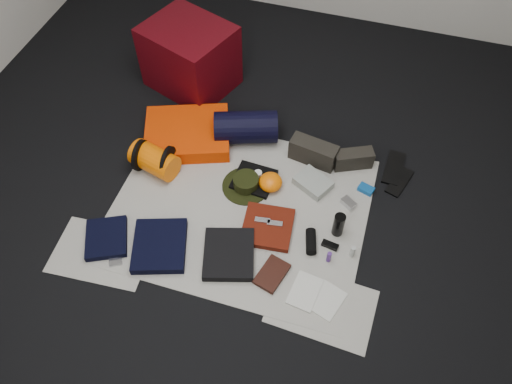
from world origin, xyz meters
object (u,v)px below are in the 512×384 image
(water_bottle, at_px, (339,225))
(paperback_book, at_px, (272,274))
(stuff_sack, at_px, (154,160))
(navy_duffel, at_px, (246,127))
(sleeping_pad, at_px, (187,134))
(compact_camera, at_px, (348,203))
(red_cabinet, at_px, (190,57))

(water_bottle, distance_m, paperback_book, 0.51)
(water_bottle, height_order, paperback_book, water_bottle)
(stuff_sack, bearing_deg, navy_duffel, 41.62)
(water_bottle, bearing_deg, sleeping_pad, 158.52)
(water_bottle, bearing_deg, compact_camera, 83.24)
(stuff_sack, height_order, paperback_book, stuff_sack)
(sleeping_pad, height_order, water_bottle, water_bottle)
(red_cabinet, relative_size, water_bottle, 3.45)
(compact_camera, height_order, paperback_book, compact_camera)
(sleeping_pad, bearing_deg, compact_camera, -11.05)
(navy_duffel, bearing_deg, paperback_book, -83.13)
(sleeping_pad, bearing_deg, water_bottle, -21.48)
(navy_duffel, xyz_separation_m, water_bottle, (0.78, -0.59, -0.03))
(stuff_sack, bearing_deg, water_bottle, -6.33)
(red_cabinet, height_order, water_bottle, red_cabinet)
(water_bottle, xyz_separation_m, paperback_book, (-0.31, -0.40, -0.07))
(stuff_sack, relative_size, paperback_book, 1.47)
(water_bottle, relative_size, paperback_book, 0.81)
(stuff_sack, bearing_deg, red_cabinet, 95.06)
(sleeping_pad, distance_m, stuff_sack, 0.34)
(red_cabinet, relative_size, navy_duffel, 1.38)
(red_cabinet, bearing_deg, sleeping_pad, -51.75)
(water_bottle, bearing_deg, stuff_sack, 173.67)
(sleeping_pad, bearing_deg, red_cabinet, 107.69)
(compact_camera, bearing_deg, red_cabinet, -176.44)
(sleeping_pad, distance_m, compact_camera, 1.22)
(navy_duffel, distance_m, water_bottle, 0.97)
(paperback_book, bearing_deg, red_cabinet, 141.98)
(sleeping_pad, height_order, compact_camera, sleeping_pad)
(sleeping_pad, distance_m, paperback_book, 1.22)
(red_cabinet, height_order, paperback_book, red_cabinet)
(stuff_sack, height_order, navy_duffel, navy_duffel)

